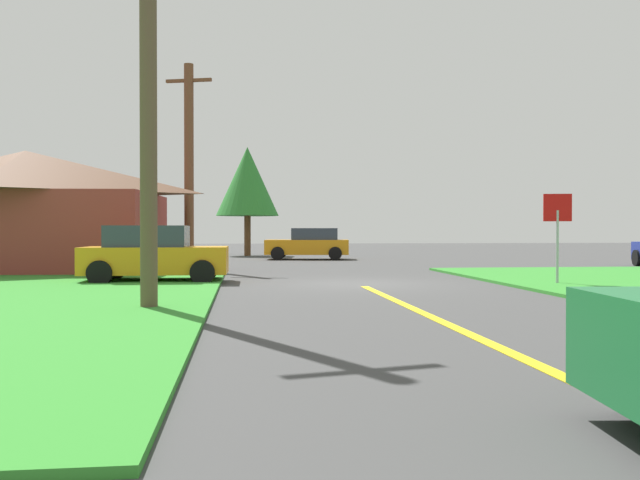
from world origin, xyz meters
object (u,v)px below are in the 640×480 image
Objects in this scene: stop_sign at (557,221)px; oak_tree_left at (247,182)px; parked_car_near_building at (154,254)px; utility_pole_near at (148,54)px; car_approaching_junction at (309,244)px; utility_pole_mid at (189,165)px; barn at (26,211)px.

oak_tree_left reaches higher than stop_sign.
utility_pole_near is (0.80, -6.68, 3.90)m from parked_car_near_building.
car_approaching_junction is 0.69× the size of oak_tree_left.
utility_pole_mid reaches higher than barn.
utility_pole_near reaches higher than parked_car_near_building.
parked_car_near_building is 0.44× the size of utility_pole_near.
utility_pole_mid reaches higher than car_approaching_junction.
utility_pole_mid reaches higher than stop_sign.
oak_tree_left is (-8.11, 22.63, 2.69)m from stop_sign.
utility_pole_near is at bearing -88.57° from utility_pole_mid.
car_approaching_junction and parked_car_near_building have the same top height.
parked_car_near_building is 7.78m from utility_pole_near.
stop_sign is at bearing -25.69° from barn.
stop_sign reaches higher than car_approaching_junction.
oak_tree_left reaches higher than barn.
utility_pole_mid is at bearing -99.34° from oak_tree_left.
barn is (-5.99, 12.11, -2.53)m from utility_pole_near.
utility_pole_near is at bearing -82.35° from parked_car_near_building.
utility_pole_near is 27.07m from oak_tree_left.
barn reaches higher than car_approaching_junction.
stop_sign is 0.38× the size of oak_tree_left.
oak_tree_left is at bearing -56.90° from stop_sign.
parked_car_near_building is at bearing 96.80° from utility_pole_near.
utility_pole_near reaches higher than barn.
car_approaching_junction is 22.52m from utility_pole_near.
stop_sign is 11.39m from utility_pole_near.
car_approaching_junction is at bearing -59.85° from oak_tree_left.
oak_tree_left is 0.70× the size of barn.
utility_pole_mid is 6.02m from barn.
oak_tree_left is 17.04m from barn.
car_approaching_junction is at bearing 57.54° from utility_pole_mid.
utility_pole_mid reaches higher than parked_car_near_building.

